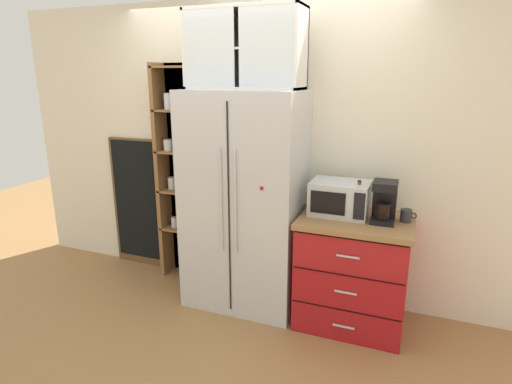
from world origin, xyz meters
The scene contains 12 objects.
ground_plane centered at (0.00, 0.00, 0.00)m, with size 10.71×10.71×0.00m, color #9E7042.
wall_back_cream centered at (0.00, 0.40, 1.27)m, with size 5.01×0.10×2.55m, color silver.
refrigerator centered at (0.00, 0.04, 0.91)m, with size 0.95×0.64×1.82m.
pantry_shelf_column centered at (-0.74, 0.30, 1.05)m, with size 0.49×0.24×2.04m.
counter_cabinet centered at (0.92, 0.04, 0.44)m, with size 0.84×0.66×0.88m.
microwave centered at (0.78, 0.08, 1.01)m, with size 0.44×0.33×0.26m.
coffee_maker centered at (1.11, 0.04, 1.04)m, with size 0.17×0.20×0.31m.
mug_charcoal centered at (1.27, 0.09, 0.93)m, with size 0.12×0.08×0.09m.
bottle_clear centered at (0.92, 0.07, 1.00)m, with size 0.06×0.06×0.28m.
bottle_amber centered at (0.92, 0.05, 1.01)m, with size 0.06×0.06×0.29m.
upper_cabinet centered at (0.00, 0.09, 2.12)m, with size 0.92×0.32×0.60m.
chalkboard_menu centered at (-1.30, 0.33, 0.67)m, with size 0.60×0.04×1.33m.
Camera 1 is at (1.31, -3.03, 1.93)m, focal length 29.32 mm.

